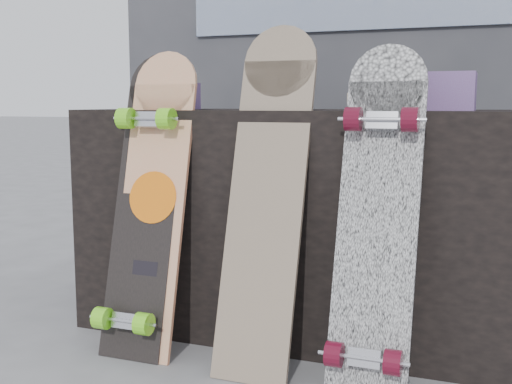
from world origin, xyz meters
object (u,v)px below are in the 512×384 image
at_px(longboard_geisha, 154,193).
at_px(longboard_cascadia, 377,213).
at_px(longboard_celtic, 268,186).
at_px(skateboard_dark, 145,198).
at_px(vendor_table, 309,221).

xyz_separation_m(longboard_geisha, longboard_cascadia, (0.75, -0.04, -0.01)).
bearing_deg(longboard_celtic, longboard_cascadia, -7.18).
distance_m(longboard_celtic, longboard_cascadia, 0.36).
bearing_deg(skateboard_dark, longboard_celtic, 2.74).
distance_m(longboard_cascadia, skateboard_dark, 0.77).
distance_m(vendor_table, longboard_celtic, 0.39).
relative_size(longboard_geisha, longboard_cascadia, 1.00).
bearing_deg(skateboard_dark, longboard_geisha, 30.51).
bearing_deg(vendor_table, skateboard_dark, -140.89).
bearing_deg(vendor_table, longboard_geisha, -140.41).
distance_m(longboard_celtic, skateboard_dark, 0.43).
distance_m(vendor_table, longboard_cascadia, 0.52).
bearing_deg(longboard_geisha, longboard_cascadia, -3.03).
xyz_separation_m(vendor_table, longboard_celtic, (-0.03, -0.35, 0.17)).
relative_size(vendor_table, longboard_celtic, 1.49).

